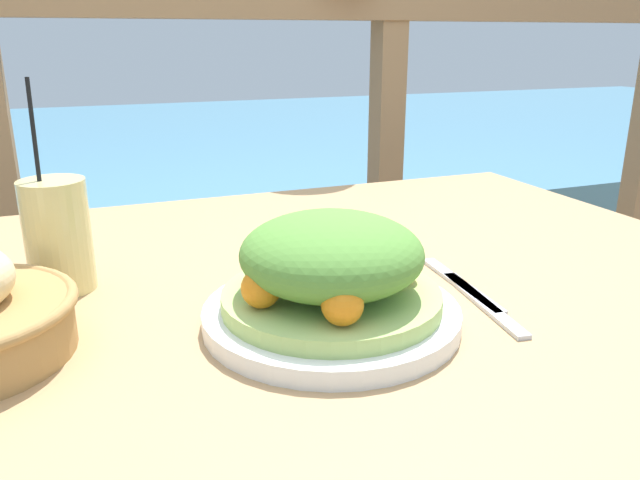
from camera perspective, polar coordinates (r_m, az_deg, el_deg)
patio_table at (r=0.85m, az=1.60°, el=-8.64°), size 1.13×0.90×0.72m
railing_fence at (r=1.49m, az=-9.85°, el=9.97°), size 2.80×0.08×1.14m
sea_backdrop at (r=4.04m, az=-16.85°, el=5.97°), size 12.00×4.00×0.42m
salad_plate at (r=0.65m, az=1.03°, el=-3.54°), size 0.27×0.27×0.12m
drink_glass at (r=0.80m, az=-22.84°, el=0.39°), size 0.08×0.08×0.25m
fork at (r=0.74m, az=14.65°, el=-5.58°), size 0.04×0.18×0.00m
knife at (r=0.78m, az=12.75°, el=-3.98°), size 0.03×0.18×0.00m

